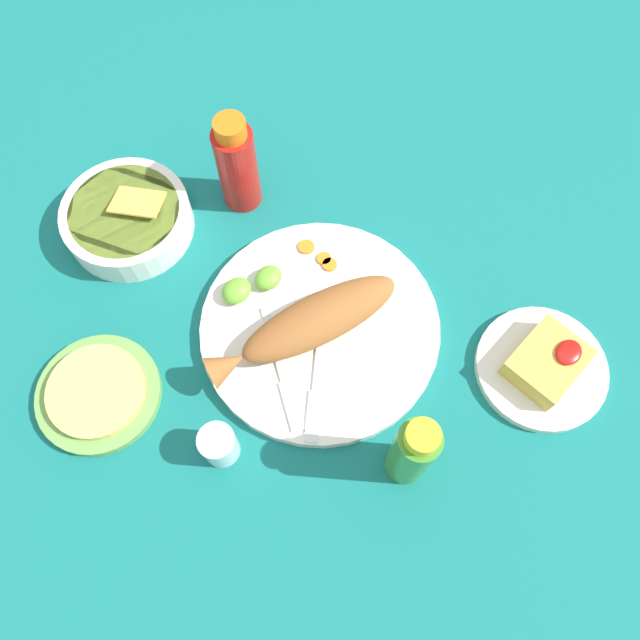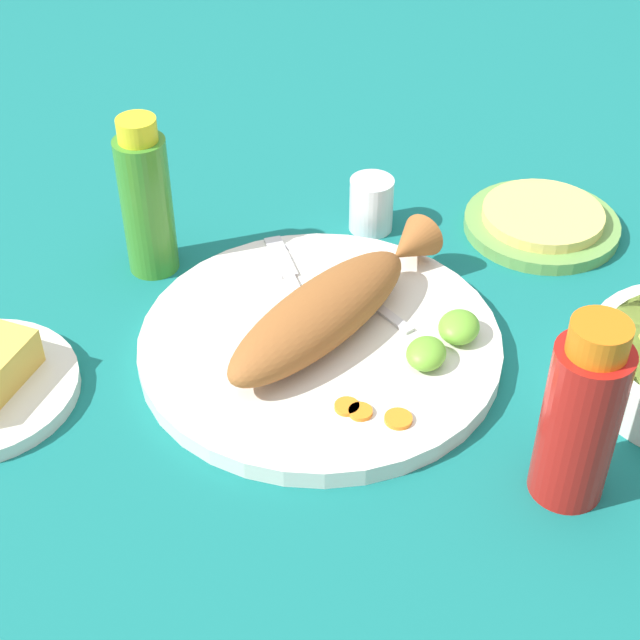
{
  "view_description": "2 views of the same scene",
  "coord_description": "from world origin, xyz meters",
  "px_view_note": "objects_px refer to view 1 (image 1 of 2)",
  "views": [
    {
      "loc": [
        -0.25,
        -0.24,
        0.83
      ],
      "look_at": [
        0.0,
        0.0,
        0.04
      ],
      "focal_mm": 35.0,
      "sensor_mm": 36.0,
      "label": 1
    },
    {
      "loc": [
        0.65,
        0.25,
        0.61
      ],
      "look_at": [
        0.0,
        0.0,
        0.04
      ],
      "focal_mm": 55.0,
      "sensor_mm": 36.0,
      "label": 2
    }
  ],
  "objects_px": {
    "fork_far": "(283,375)",
    "salt_cup": "(219,446)",
    "fried_fish": "(310,323)",
    "hot_sauce_bottle_green": "(412,452)",
    "main_plate": "(320,328)",
    "tortilla_plate": "(99,394)",
    "hot_sauce_bottle_red": "(237,165)",
    "guacamole_bowl": "(128,218)",
    "fork_near": "(316,384)",
    "side_plate_fries": "(541,368)"
  },
  "relations": [
    {
      "from": "hot_sauce_bottle_red",
      "to": "salt_cup",
      "type": "distance_m",
      "value": 0.4
    },
    {
      "from": "fork_near",
      "to": "side_plate_fries",
      "type": "xyz_separation_m",
      "value": [
        0.23,
        -0.21,
        -0.01
      ]
    },
    {
      "from": "fork_far",
      "to": "fork_near",
      "type": "bearing_deg",
      "value": 58.47
    },
    {
      "from": "hot_sauce_bottle_red",
      "to": "guacamole_bowl",
      "type": "relative_size",
      "value": 0.89
    },
    {
      "from": "tortilla_plate",
      "to": "fork_near",
      "type": "bearing_deg",
      "value": -44.89
    },
    {
      "from": "fried_fish",
      "to": "hot_sauce_bottle_red",
      "type": "height_order",
      "value": "hot_sauce_bottle_red"
    },
    {
      "from": "main_plate",
      "to": "fried_fish",
      "type": "relative_size",
      "value": 1.17
    },
    {
      "from": "fried_fish",
      "to": "hot_sauce_bottle_red",
      "type": "bearing_deg",
      "value": 85.7
    },
    {
      "from": "fried_fish",
      "to": "main_plate",
      "type": "bearing_deg",
      "value": -0.0
    },
    {
      "from": "main_plate",
      "to": "tortilla_plate",
      "type": "bearing_deg",
      "value": 150.96
    },
    {
      "from": "fried_fish",
      "to": "side_plate_fries",
      "type": "xyz_separation_m",
      "value": [
        0.18,
        -0.27,
        -0.04
      ]
    },
    {
      "from": "main_plate",
      "to": "hot_sauce_bottle_green",
      "type": "height_order",
      "value": "hot_sauce_bottle_green"
    },
    {
      "from": "fried_fish",
      "to": "hot_sauce_bottle_green",
      "type": "xyz_separation_m",
      "value": [
        -0.05,
        -0.22,
        0.04
      ]
    },
    {
      "from": "main_plate",
      "to": "fork_near",
      "type": "relative_size",
      "value": 2.21
    },
    {
      "from": "fork_far",
      "to": "tortilla_plate",
      "type": "distance_m",
      "value": 0.25
    },
    {
      "from": "tortilla_plate",
      "to": "guacamole_bowl",
      "type": "bearing_deg",
      "value": 40.7
    },
    {
      "from": "hot_sauce_bottle_red",
      "to": "guacamole_bowl",
      "type": "xyz_separation_m",
      "value": [
        -0.16,
        0.08,
        -0.05
      ]
    },
    {
      "from": "fork_far",
      "to": "side_plate_fries",
      "type": "bearing_deg",
      "value": 76.11
    },
    {
      "from": "salt_cup",
      "to": "tortilla_plate",
      "type": "bearing_deg",
      "value": 109.69
    },
    {
      "from": "fork_far",
      "to": "guacamole_bowl",
      "type": "xyz_separation_m",
      "value": [
        0.02,
        0.34,
        0.01
      ]
    },
    {
      "from": "main_plate",
      "to": "salt_cup",
      "type": "relative_size",
      "value": 5.59
    },
    {
      "from": "main_plate",
      "to": "tortilla_plate",
      "type": "xyz_separation_m",
      "value": [
        -0.28,
        0.15,
        -0.0
      ]
    },
    {
      "from": "salt_cup",
      "to": "guacamole_bowl",
      "type": "distance_m",
      "value": 0.38
    },
    {
      "from": "hot_sauce_bottle_green",
      "to": "tortilla_plate",
      "type": "height_order",
      "value": "hot_sauce_bottle_green"
    },
    {
      "from": "fork_near",
      "to": "tortilla_plate",
      "type": "bearing_deg",
      "value": -83.06
    },
    {
      "from": "hot_sauce_bottle_red",
      "to": "salt_cup",
      "type": "bearing_deg",
      "value": -137.91
    },
    {
      "from": "guacamole_bowl",
      "to": "fried_fish",
      "type": "bearing_deg",
      "value": -79.9
    },
    {
      "from": "fried_fish",
      "to": "guacamole_bowl",
      "type": "distance_m",
      "value": 0.33
    },
    {
      "from": "fork_far",
      "to": "salt_cup",
      "type": "relative_size",
      "value": 2.74
    },
    {
      "from": "fork_far",
      "to": "hot_sauce_bottle_red",
      "type": "relative_size",
      "value": 0.97
    },
    {
      "from": "fork_far",
      "to": "main_plate",
      "type": "bearing_deg",
      "value": 129.44
    },
    {
      "from": "hot_sauce_bottle_red",
      "to": "guacamole_bowl",
      "type": "bearing_deg",
      "value": 151.96
    },
    {
      "from": "hot_sauce_bottle_red",
      "to": "tortilla_plate",
      "type": "relative_size",
      "value": 1.01
    },
    {
      "from": "fork_near",
      "to": "guacamole_bowl",
      "type": "distance_m",
      "value": 0.38
    },
    {
      "from": "hot_sauce_bottle_red",
      "to": "hot_sauce_bottle_green",
      "type": "relative_size",
      "value": 1.0
    },
    {
      "from": "main_plate",
      "to": "hot_sauce_bottle_red",
      "type": "xyz_separation_m",
      "value": [
        0.08,
        0.25,
        0.07
      ]
    },
    {
      "from": "salt_cup",
      "to": "guacamole_bowl",
      "type": "bearing_deg",
      "value": 68.24
    },
    {
      "from": "hot_sauce_bottle_green",
      "to": "tortilla_plate",
      "type": "xyz_separation_m",
      "value": [
        -0.21,
        0.36,
        -0.07
      ]
    },
    {
      "from": "main_plate",
      "to": "fried_fish",
      "type": "bearing_deg",
      "value": 161.91
    },
    {
      "from": "hot_sauce_bottle_red",
      "to": "side_plate_fries",
      "type": "xyz_separation_m",
      "value": [
        0.08,
        -0.51,
        -0.07
      ]
    },
    {
      "from": "main_plate",
      "to": "salt_cup",
      "type": "height_order",
      "value": "salt_cup"
    },
    {
      "from": "main_plate",
      "to": "fried_fish",
      "type": "xyz_separation_m",
      "value": [
        -0.02,
        0.01,
        0.03
      ]
    },
    {
      "from": "fork_far",
      "to": "salt_cup",
      "type": "bearing_deg",
      "value": -55.35
    },
    {
      "from": "fork_near",
      "to": "fried_fish",
      "type": "bearing_deg",
      "value": -168.46
    },
    {
      "from": "fork_far",
      "to": "salt_cup",
      "type": "height_order",
      "value": "salt_cup"
    },
    {
      "from": "fork_near",
      "to": "guacamole_bowl",
      "type": "xyz_separation_m",
      "value": [
        -0.01,
        0.38,
        0.01
      ]
    },
    {
      "from": "main_plate",
      "to": "salt_cup",
      "type": "bearing_deg",
      "value": -173.84
    },
    {
      "from": "salt_cup",
      "to": "main_plate",
      "type": "bearing_deg",
      "value": 6.16
    },
    {
      "from": "fork_near",
      "to": "side_plate_fries",
      "type": "distance_m",
      "value": 0.31
    },
    {
      "from": "fork_near",
      "to": "hot_sauce_bottle_red",
      "type": "xyz_separation_m",
      "value": [
        0.15,
        0.3,
        0.06
      ]
    }
  ]
}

